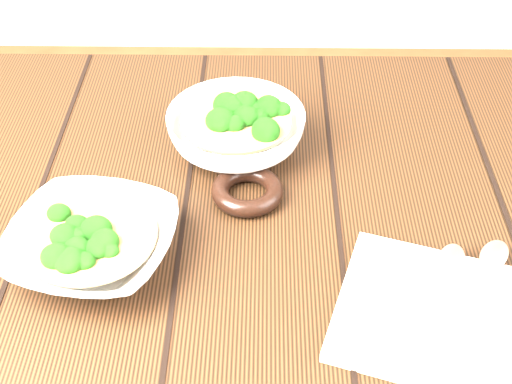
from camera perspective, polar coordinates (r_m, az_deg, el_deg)
The scene contains 7 objects.
table at distance 1.02m, azimuth -4.15°, elevation -6.43°, with size 1.20×0.80×0.75m.
soup_bowl_front at distance 0.88m, azimuth -13.00°, elevation -4.02°, with size 0.24×0.24×0.06m.
soup_bowl_back at distance 1.02m, azimuth -1.61°, elevation 4.97°, with size 0.24×0.24×0.07m.
trivet at distance 0.95m, azimuth -0.70°, elevation 0.10°, with size 0.10×0.10×0.02m, color black.
napkin at distance 0.83m, azimuth 14.91°, elevation -9.70°, with size 0.24×0.19×0.01m, color beige.
spoon_left at distance 0.85m, azimuth 14.84°, elevation -6.99°, with size 0.09×0.19×0.01m.
spoon_right at distance 0.87m, azimuth 17.73°, elevation -6.37°, with size 0.12×0.18×0.01m.
Camera 1 is at (0.08, -0.69, 1.38)m, focal length 50.00 mm.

